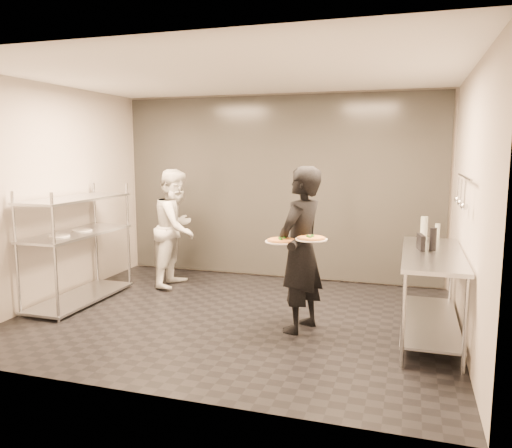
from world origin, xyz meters
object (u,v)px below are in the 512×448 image
(waiter, at_px, (301,250))
(bottle_dark, at_px, (433,239))
(prep_counter, at_px, (431,280))
(salad_plate, at_px, (303,207))
(pass_rack, at_px, (78,243))
(pizza_plate_far, at_px, (311,238))
(pos_monitor, at_px, (421,242))
(bottle_clear, at_px, (437,231))
(chef, at_px, (176,228))
(pizza_plate_near, at_px, (281,241))
(bottle_green, at_px, (424,229))

(waiter, xyz_separation_m, bottle_dark, (1.35, 0.26, 0.14))
(prep_counter, relative_size, salad_plate, 7.22)
(waiter, bearing_deg, prep_counter, 116.29)
(pass_rack, distance_m, pizza_plate_far, 3.16)
(waiter, relative_size, bottle_dark, 7.45)
(salad_plate, xyz_separation_m, bottle_dark, (1.40, -0.01, -0.29))
(pos_monitor, distance_m, bottle_dark, 0.13)
(bottle_dark, bearing_deg, pizza_plate_far, -160.24)
(bottle_clear, xyz_separation_m, bottle_dark, (-0.08, -0.73, 0.03))
(pos_monitor, bearing_deg, chef, 152.09)
(pass_rack, bearing_deg, pizza_plate_near, -7.92)
(bottle_green, bearing_deg, pass_rack, -171.59)
(waiter, distance_m, pizza_plate_far, 0.28)
(bottle_green, bearing_deg, pizza_plate_near, -144.61)
(pizza_plate_near, height_order, pizza_plate_far, pizza_plate_far)
(prep_counter, height_order, pizza_plate_far, pizza_plate_far)
(prep_counter, height_order, bottle_dark, bottle_dark)
(bottle_dark, bearing_deg, chef, 163.49)
(bottle_clear, bearing_deg, chef, 175.16)
(prep_counter, height_order, pos_monitor, pos_monitor)
(bottle_green, bearing_deg, bottle_dark, -81.76)
(waiter, bearing_deg, pos_monitor, 120.50)
(bottle_dark, bearing_deg, pizza_plate_near, -162.88)
(chef, xyz_separation_m, salad_plate, (2.07, -1.02, 0.48))
(chef, height_order, salad_plate, chef)
(prep_counter, xyz_separation_m, chef, (-3.47, 1.10, 0.22))
(pizza_plate_far, height_order, bottle_dark, bottle_dark)
(salad_plate, height_order, bottle_dark, salad_plate)
(salad_plate, height_order, bottle_green, salad_plate)
(pizza_plate_near, bearing_deg, waiter, 51.38)
(prep_counter, distance_m, pos_monitor, 0.40)
(chef, xyz_separation_m, pos_monitor, (3.35, -1.02, 0.15))
(waiter, height_order, pizza_plate_far, waiter)
(pizza_plate_near, relative_size, bottle_dark, 1.41)
(pizza_plate_far, bearing_deg, pos_monitor, 21.91)
(prep_counter, relative_size, chef, 1.06)
(prep_counter, relative_size, pizza_plate_far, 5.40)
(salad_plate, relative_size, bottle_clear, 1.33)
(pass_rack, distance_m, prep_counter, 4.33)
(prep_counter, bearing_deg, bottle_green, 97.35)
(prep_counter, distance_m, bottle_clear, 0.89)
(pass_rack, distance_m, pos_monitor, 4.22)
(chef, bearing_deg, prep_counter, -108.70)
(waiter, xyz_separation_m, bottle_clear, (1.43, 0.99, 0.11))
(chef, bearing_deg, bottle_clear, -95.94)
(prep_counter, height_order, salad_plate, salad_plate)
(bottle_green, height_order, bottle_clear, bottle_green)
(pass_rack, height_order, bottle_dark, pass_rack)
(waiter, relative_size, pizza_plate_near, 5.29)
(bottle_clear, bearing_deg, bottle_dark, -96.01)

